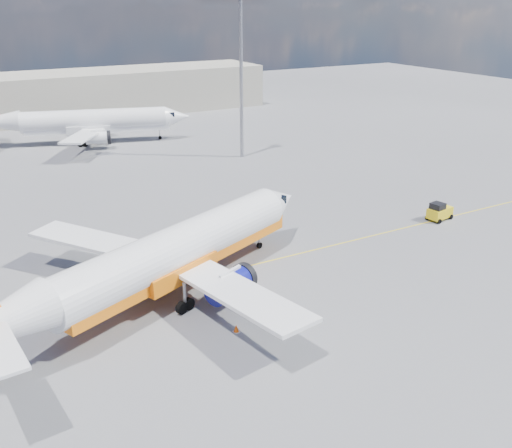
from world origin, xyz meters
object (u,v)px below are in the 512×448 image
main_jet (168,255)px  second_jet (88,122)px  traffic_cone (236,328)px  gse_tug (439,212)px

main_jet → second_jet: (7.05, 51.20, -0.11)m
second_jet → traffic_cone: bearing=-78.4°
second_jet → gse_tug: bearing=-49.5°
main_jet → gse_tug: bearing=-20.3°
second_jet → gse_tug: size_ratio=11.54×
main_jet → gse_tug: main_jet is taller
gse_tug → traffic_cone: bearing=-172.3°
main_jet → traffic_cone: bearing=-97.1°
gse_tug → second_jet: bearing=104.4°
second_jet → traffic_cone: size_ratio=55.34×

